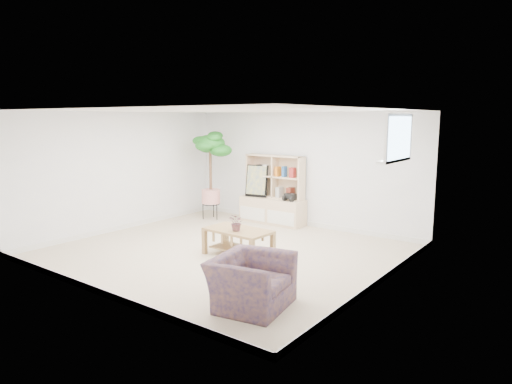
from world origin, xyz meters
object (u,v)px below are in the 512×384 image
Objects in this scene: storage_unit at (273,190)px; armchair at (251,278)px; coffee_table at (238,243)px; floor_tree at (211,176)px.

storage_unit is 4.50m from armchair.
floor_tree is (-2.28, 1.83, 0.77)m from coffee_table.
coffee_table is (0.92, -2.32, -0.51)m from storage_unit.
storage_unit is at bearing 113.96° from coffee_table.
floor_tree is (-1.36, -0.49, 0.25)m from storage_unit.
coffee_table is at bearing 33.13° from armchair.
armchair is at bearing -44.15° from coffee_table.
storage_unit is at bearing 21.16° from armchair.
floor_tree is 2.05× the size of armchair.
armchair is (3.70, -3.34, -0.63)m from floor_tree.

